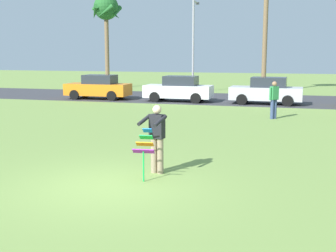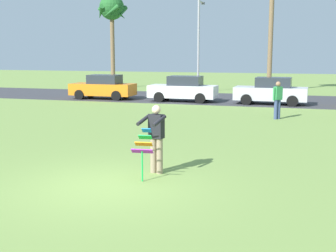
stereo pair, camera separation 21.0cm
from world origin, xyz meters
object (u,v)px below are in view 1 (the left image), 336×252
person_kite_flyer (157,136)px  person_walker_far (274,99)px  palm_tree_left_near (106,11)px  parked_car_orange (98,87)px  kite_held (145,146)px  streetlight_pole (194,40)px  parked_car_silver (266,91)px  parked_car_white (179,89)px

person_kite_flyer → person_walker_far: bearing=77.2°
palm_tree_left_near → parked_car_orange: bearing=-70.2°
kite_held → person_walker_far: size_ratio=0.70×
streetlight_pole → person_walker_far: 14.97m
parked_car_silver → streetlight_pole: size_ratio=0.61×
parked_car_orange → streetlight_pole: 9.09m
parked_car_silver → person_walker_far: person_walker_far is taller
person_kite_flyer → parked_car_orange: person_kite_flyer is taller
parked_car_white → parked_car_silver: size_ratio=0.99×
parked_car_silver → palm_tree_left_near: bearing=147.8°
palm_tree_left_near → person_walker_far: (14.74, -14.86, -5.58)m
parked_car_white → parked_car_orange: bearing=180.0°
parked_car_orange → parked_car_white: 5.48m
parked_car_orange → palm_tree_left_near: (-3.19, 8.84, 5.74)m
person_kite_flyer → parked_car_silver: person_kite_flyer is taller
kite_held → palm_tree_left_near: bearing=115.3°
person_walker_far → parked_car_orange: bearing=152.5°
person_kite_flyer → person_walker_far: same height
parked_car_silver → palm_tree_left_near: size_ratio=0.54×
person_kite_flyer → parked_car_orange: size_ratio=0.41×
kite_held → streetlight_pole: (-4.24, 24.14, 3.18)m
kite_held → person_walker_far: 11.40m
parked_car_orange → person_walker_far: person_walker_far is taller
streetlight_pole → kite_held: bearing=-80.0°
person_kite_flyer → parked_car_silver: size_ratio=0.41×
person_kite_flyer → parked_car_silver: bearing=84.2°
parked_car_white → palm_tree_left_near: palm_tree_left_near is taller
streetlight_pole → person_walker_far: size_ratio=4.05×
parked_car_silver → streetlight_pole: bearing=130.7°
person_kite_flyer → kite_held: person_kite_flyer is taller
kite_held → parked_car_silver: size_ratio=0.28×
parked_car_white → streetlight_pole: 7.73m
person_kite_flyer → streetlight_pole: size_ratio=0.25×
parked_car_orange → parked_car_silver: same height
parked_car_white → person_walker_far: 8.55m
palm_tree_left_near → streetlight_pole: bearing=-12.9°
parked_car_white → palm_tree_left_near: bearing=134.4°
parked_car_white → person_walker_far: bearing=-44.8°
streetlight_pole → person_kite_flyer: bearing=-79.5°
kite_held → parked_car_orange: 19.40m
streetlight_pole → palm_tree_left_near: bearing=167.1°
parked_car_orange → streetlight_pole: streetlight_pole is taller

